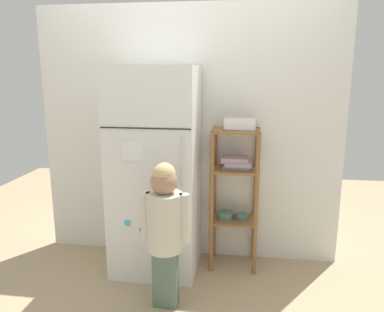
% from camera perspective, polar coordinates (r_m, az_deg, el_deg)
% --- Properties ---
extents(ground_plane, '(6.00, 6.00, 0.00)m').
position_cam_1_polar(ground_plane, '(3.32, -1.45, -16.71)').
color(ground_plane, tan).
extents(kitchen_wall_back, '(2.60, 0.03, 2.17)m').
position_cam_1_polar(kitchen_wall_back, '(3.26, -0.59, 3.10)').
color(kitchen_wall_back, silver).
rests_on(kitchen_wall_back, ground).
extents(refrigerator, '(0.68, 0.59, 1.67)m').
position_cam_1_polar(refrigerator, '(3.06, -5.55, -2.39)').
color(refrigerator, white).
rests_on(refrigerator, ground).
extents(child_standing, '(0.34, 0.25, 1.05)m').
position_cam_1_polar(child_standing, '(2.61, -4.13, -9.81)').
color(child_standing, '#546A5C').
rests_on(child_standing, ground).
extents(pantry_shelf_unit, '(0.39, 0.30, 1.18)m').
position_cam_1_polar(pantry_shelf_unit, '(3.14, 6.40, -4.42)').
color(pantry_shelf_unit, olive).
rests_on(pantry_shelf_unit, ground).
extents(fruit_bin, '(0.25, 0.18, 0.10)m').
position_cam_1_polar(fruit_bin, '(3.04, 7.28, 4.75)').
color(fruit_bin, white).
rests_on(fruit_bin, pantry_shelf_unit).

